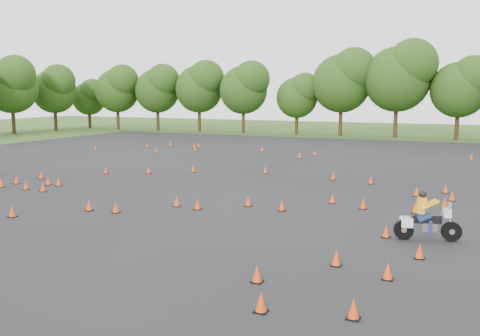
% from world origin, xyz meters
% --- Properties ---
extents(ground, '(140.00, 140.00, 0.00)m').
position_xyz_m(ground, '(0.00, 0.00, 0.00)').
color(ground, '#2D5119').
rests_on(ground, ground).
extents(asphalt_pad, '(62.00, 62.00, 0.00)m').
position_xyz_m(asphalt_pad, '(0.00, 6.00, 0.01)').
color(asphalt_pad, black).
rests_on(asphalt_pad, ground).
extents(treeline, '(87.10, 32.70, 11.15)m').
position_xyz_m(treeline, '(1.92, 34.84, 4.76)').
color(treeline, '#244313').
rests_on(treeline, ground).
extents(traffic_cones, '(36.31, 32.52, 0.45)m').
position_xyz_m(traffic_cones, '(-0.67, 5.62, 0.23)').
color(traffic_cones, '#F4430A').
rests_on(traffic_cones, asphalt_pad).
extents(rider_yellow, '(2.32, 1.23, 1.71)m').
position_xyz_m(rider_yellow, '(9.47, -1.77, 0.86)').
color(rider_yellow, '#F8B016').
rests_on(rider_yellow, ground).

